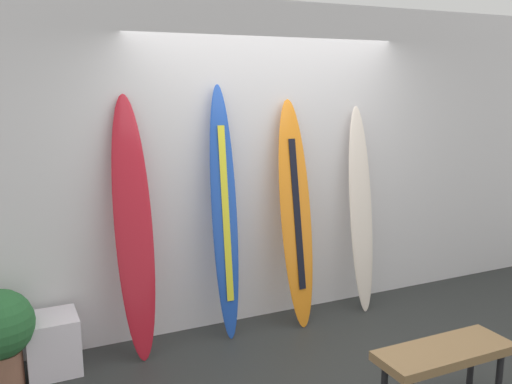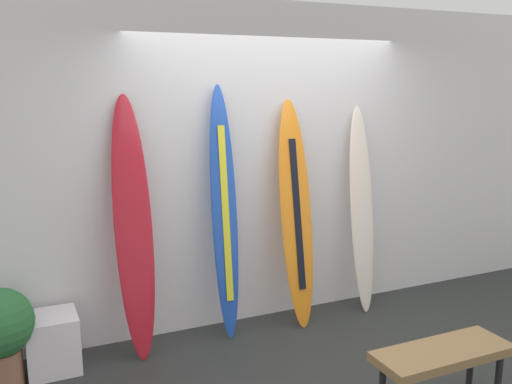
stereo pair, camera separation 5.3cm
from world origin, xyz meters
TOP-DOWN VIEW (x-y plane):
  - ground at (0.00, 0.00)m, footprint 8.00×8.00m
  - wall_back at (0.00, 1.30)m, footprint 7.20×0.20m
  - surfboard_crimson at (-1.26, 0.98)m, footprint 0.30×0.42m
  - surfboard_cobalt at (-0.51, 1.00)m, footprint 0.23×0.34m
  - surfboard_sunset at (0.15, 0.97)m, footprint 0.31×0.40m
  - surfboard_ivory at (0.85, 0.99)m, footprint 0.25×0.34m
  - display_block_left at (-1.90, 0.95)m, footprint 0.37×0.37m
  - bench at (0.34, -0.67)m, footprint 0.93×0.34m

SIDE VIEW (x-z plane):
  - ground at x=0.00m, z-range -0.04..0.00m
  - display_block_left at x=-1.90m, z-range 0.00..0.43m
  - bench at x=0.34m, z-range 0.17..0.62m
  - surfboard_ivory at x=0.85m, z-range -0.02..1.89m
  - surfboard_sunset at x=0.15m, z-range 0.00..1.98m
  - surfboard_crimson at x=-1.26m, z-range -0.01..2.03m
  - surfboard_cobalt at x=-0.51m, z-range 0.00..2.11m
  - wall_back at x=0.00m, z-range 0.00..2.80m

